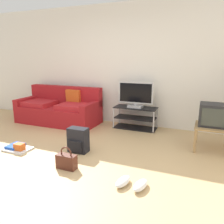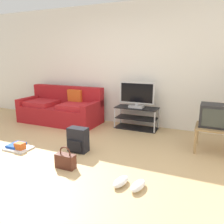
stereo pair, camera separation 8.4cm
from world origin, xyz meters
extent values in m
cube|color=tan|center=(0.00, 0.00, -0.01)|extent=(9.00, 9.80, 0.02)
cube|color=silver|center=(0.00, 2.45, 1.35)|extent=(9.00, 0.10, 2.70)
cube|color=maroon|center=(-1.25, 1.82, 0.20)|extent=(1.94, 0.87, 0.40)
cube|color=maroon|center=(-1.25, 2.16, 0.62)|extent=(1.94, 0.20, 0.44)
cube|color=maroon|center=(-2.15, 1.82, 0.48)|extent=(0.14, 0.87, 0.15)
cube|color=maroon|center=(-0.35, 1.82, 0.48)|extent=(0.14, 0.87, 0.15)
cube|color=#AF2026|center=(-1.79, 1.76, 0.45)|extent=(0.78, 0.61, 0.10)
cube|color=#AF2026|center=(-0.72, 1.76, 0.45)|extent=(0.78, 0.61, 0.10)
cube|color=#CC561E|center=(-0.94, 2.04, 0.60)|extent=(0.36, 0.14, 0.37)
cube|color=black|center=(0.58, 2.12, 0.47)|extent=(0.92, 0.40, 0.02)
cube|color=black|center=(0.58, 2.12, 0.24)|extent=(0.89, 0.39, 0.02)
cube|color=black|center=(0.58, 2.12, 0.01)|extent=(0.92, 0.40, 0.02)
cylinder|color=#B7B7BC|center=(0.13, 1.93, 0.24)|extent=(0.03, 0.03, 0.48)
cylinder|color=#B7B7BC|center=(1.02, 1.93, 0.24)|extent=(0.03, 0.03, 0.48)
cylinder|color=#B7B7BC|center=(0.13, 2.30, 0.24)|extent=(0.03, 0.03, 0.48)
cylinder|color=#B7B7BC|center=(1.02, 2.30, 0.24)|extent=(0.03, 0.03, 0.48)
cube|color=#B2B2B7|center=(0.58, 2.10, 0.50)|extent=(0.31, 0.22, 0.05)
cube|color=#B2B2B7|center=(0.58, 2.10, 0.55)|extent=(0.05, 0.04, 0.04)
cube|color=#B2B2B7|center=(0.58, 2.10, 0.80)|extent=(0.76, 0.04, 0.46)
cube|color=black|center=(0.58, 2.07, 0.80)|extent=(0.70, 0.01, 0.40)
cube|color=#9E7A4C|center=(2.12, 1.46, 0.41)|extent=(0.55, 0.55, 0.03)
cube|color=#9E7A4C|center=(1.87, 1.21, 0.20)|extent=(0.04, 0.04, 0.39)
cube|color=#9E7A4C|center=(1.87, 1.71, 0.20)|extent=(0.04, 0.04, 0.39)
cube|color=#232326|center=(2.12, 1.48, 0.61)|extent=(0.46, 0.37, 0.37)
cube|color=#333833|center=(2.12, 1.29, 0.61)|extent=(0.37, 0.01, 0.29)
cube|color=black|center=(0.08, 0.51, 0.21)|extent=(0.33, 0.19, 0.41)
cube|color=black|center=(0.08, 0.41, 0.13)|extent=(0.25, 0.04, 0.18)
cylinder|color=black|center=(-0.01, 0.63, 0.23)|extent=(0.04, 0.04, 0.33)
cylinder|color=black|center=(0.17, 0.63, 0.23)|extent=(0.04, 0.04, 0.33)
cube|color=#4C2319|center=(0.23, -0.07, 0.10)|extent=(0.29, 0.13, 0.21)
torus|color=#4C2319|center=(0.23, -0.07, 0.24)|extent=(0.18, 0.02, 0.18)
ellipsoid|color=white|center=(1.12, -0.16, 0.04)|extent=(0.17, 0.31, 0.09)
ellipsoid|color=white|center=(1.34, -0.16, 0.04)|extent=(0.18, 0.31, 0.09)
cube|color=silver|center=(-0.91, 0.17, 0.01)|extent=(0.43, 0.32, 0.03)
cube|color=#CC561E|center=(-0.83, 0.13, 0.08)|extent=(0.16, 0.12, 0.11)
cube|color=blue|center=(-0.99, 0.20, 0.05)|extent=(0.22, 0.28, 0.04)
camera|label=1|loc=(1.96, -2.54, 1.54)|focal=36.40mm
camera|label=2|loc=(2.04, -2.51, 1.54)|focal=36.40mm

